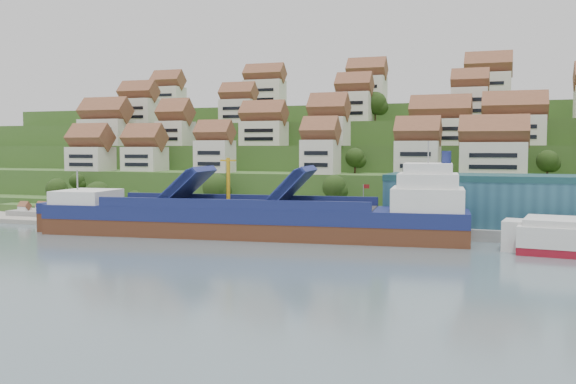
% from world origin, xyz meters
% --- Properties ---
extents(ground, '(300.00, 300.00, 0.00)m').
position_xyz_m(ground, '(0.00, 0.00, 0.00)').
color(ground, slate).
rests_on(ground, ground).
extents(quay, '(180.00, 14.00, 2.20)m').
position_xyz_m(quay, '(20.00, 15.00, 1.10)').
color(quay, gray).
rests_on(quay, ground).
extents(pebble_beach, '(45.00, 20.00, 1.00)m').
position_xyz_m(pebble_beach, '(-58.00, 12.00, 0.50)').
color(pebble_beach, gray).
rests_on(pebble_beach, ground).
extents(hillside, '(260.00, 128.00, 31.00)m').
position_xyz_m(hillside, '(0.00, 103.55, 10.66)').
color(hillside, '#2D4C1E').
rests_on(hillside, ground).
extents(hillside_village, '(155.78, 64.07, 29.27)m').
position_xyz_m(hillside_village, '(1.41, 61.21, 24.44)').
color(hillside_village, silver).
rests_on(hillside_village, ground).
extents(hillside_trees, '(135.87, 62.51, 31.49)m').
position_xyz_m(hillside_trees, '(-11.68, 43.44, 16.11)').
color(hillside_trees, '#243D14').
rests_on(hillside_trees, ground).
extents(warehouse, '(60.00, 15.00, 10.00)m').
position_xyz_m(warehouse, '(52.00, 17.00, 7.20)').
color(warehouse, '#255166').
rests_on(warehouse, quay).
extents(flagpole, '(1.28, 0.16, 8.00)m').
position_xyz_m(flagpole, '(18.11, 10.00, 6.88)').
color(flagpole, gray).
rests_on(flagpole, quay).
extents(beach_huts, '(14.40, 3.70, 2.20)m').
position_xyz_m(beach_huts, '(-60.00, 10.75, 2.10)').
color(beach_huts, white).
rests_on(beach_huts, pebble_beach).
extents(cargo_ship, '(84.40, 21.82, 18.59)m').
position_xyz_m(cargo_ship, '(-0.35, 0.70, 3.49)').
color(cargo_ship, '#532B19').
rests_on(cargo_ship, ground).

